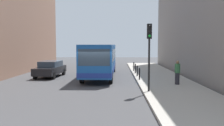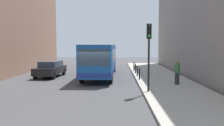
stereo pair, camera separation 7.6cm
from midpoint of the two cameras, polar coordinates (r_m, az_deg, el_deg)
ground_plane at (r=17.67m, az=-4.17°, el=-5.37°), size 80.00×80.00×0.00m
sidewalk at (r=17.98m, az=13.30°, el=-5.06°), size 4.40×40.00×0.15m
bus at (r=22.38m, az=-2.82°, el=1.14°), size 2.71×11.06×3.00m
car_beside_bus at (r=22.88m, az=-14.65°, el=-1.30°), size 2.11×4.52×1.48m
traffic_light at (r=14.53m, az=8.77°, el=4.40°), size 0.28×0.33×4.10m
bollard_near at (r=19.57m, az=6.50°, el=-2.59°), size 0.11×0.11×0.95m
bollard_mid at (r=21.75m, az=5.96°, el=-1.89°), size 0.11×0.11×0.95m
bollard_far at (r=23.93m, az=5.52°, el=-1.31°), size 0.11×0.11×0.95m
bollard_farthest at (r=26.11m, az=5.16°, el=-0.84°), size 0.11×0.11×0.95m
pedestrian_near_signal at (r=17.66m, az=15.27°, el=-2.22°), size 0.38×0.38×1.72m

